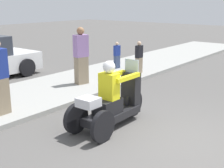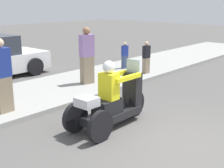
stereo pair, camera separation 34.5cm
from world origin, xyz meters
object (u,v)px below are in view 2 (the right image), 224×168
spectator_mid_group (2,77)px  spectator_near_curb (125,56)px  motorcycle_trike (112,103)px  spectator_far_back (146,58)px  spectator_end_of_line (87,57)px

spectator_mid_group → spectator_near_curb: bearing=9.9°
motorcycle_trike → spectator_far_back: size_ratio=1.90×
spectator_far_back → spectator_near_curb: (0.16, 1.11, -0.06)m
spectator_near_curb → spectator_mid_group: (-5.66, -0.99, 0.34)m
motorcycle_trike → spectator_near_curb: motorcycle_trike is taller
spectator_end_of_line → spectator_mid_group: 3.15m
motorcycle_trike → spectator_end_of_line: spectator_end_of_line is taller
spectator_near_curb → motorcycle_trike: bearing=-143.7°
spectator_end_of_line → spectator_near_curb: size_ratio=1.74×
spectator_mid_group → spectator_far_back: bearing=-1.3°
spectator_end_of_line → spectator_near_curb: (2.55, 0.56, -0.36)m
motorcycle_trike → spectator_near_curb: size_ratio=2.14×
motorcycle_trike → spectator_mid_group: size_ratio=1.26×
spectator_end_of_line → spectator_far_back: size_ratio=1.54×
spectator_far_back → spectator_near_curb: spectator_far_back is taller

